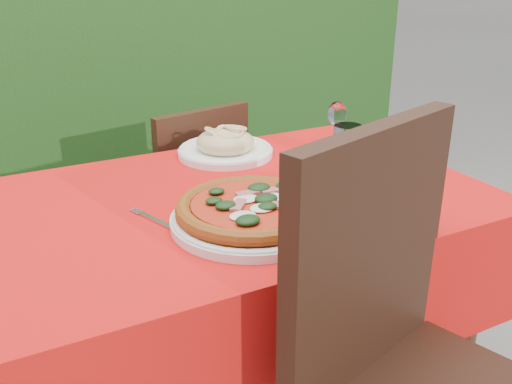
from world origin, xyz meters
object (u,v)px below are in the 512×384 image
chair_near (412,361)px  water_glass (347,145)px  pizza_plate (251,212)px  pasta_plate (225,146)px  chair_far (191,198)px  wine_glass (337,116)px  fork (155,220)px

chair_near → water_glass: chair_near is taller
pizza_plate → pasta_plate: 0.50m
chair_far → water_glass: water_glass is taller
wine_glass → fork: wine_glass is taller
pasta_plate → wine_glass: bearing=-15.5°
chair_far → wine_glass: 0.66m
chair_near → chair_far: chair_near is taller
chair_near → chair_far: (0.03, 1.22, -0.12)m
wine_glass → fork: (-0.70, -0.26, -0.10)m
chair_near → pizza_plate: (-0.14, 0.41, 0.18)m
chair_near → fork: (-0.33, 0.53, 0.15)m
fork → water_glass: bearing=-6.5°
water_glass → fork: water_glass is taller
pasta_plate → fork: size_ratio=1.77×
chair_far → pasta_plate: 0.44m
pizza_plate → water_glass: bearing=29.5°
chair_near → wine_glass: size_ratio=6.86×
pizza_plate → water_glass: size_ratio=3.97×
pizza_plate → wine_glass: size_ratio=2.89×
wine_glass → pasta_plate: bearing=164.5°
chair_far → pasta_plate: size_ratio=2.85×
pizza_plate → fork: pizza_plate is taller
pizza_plate → chair_far: bearing=78.6°
water_glass → wine_glass: (0.05, 0.12, 0.06)m
chair_far → fork: size_ratio=5.04×
wine_glass → chair_far: bearing=129.1°
chair_near → fork: bearing=104.3°
pizza_plate → pasta_plate: bearing=71.7°
chair_near → pasta_plate: (0.02, 0.89, 0.18)m
wine_glass → fork: bearing=-159.6°
chair_near → water_glass: bearing=47.1°
chair_far → water_glass: size_ratio=7.55×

